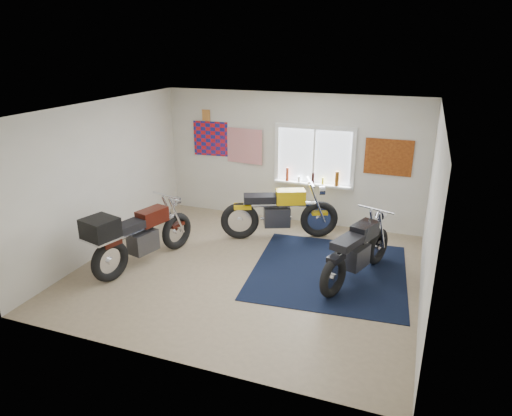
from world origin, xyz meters
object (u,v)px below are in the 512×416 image
(yellow_triumph, at_px, (279,213))
(maroon_tourer, at_px, (137,236))
(navy_rug, at_px, (329,271))
(black_chrome_bike, at_px, (357,252))

(yellow_triumph, relative_size, maroon_tourer, 0.99)
(navy_rug, distance_m, black_chrome_bike, 0.65)
(black_chrome_bike, bearing_deg, navy_rug, 99.03)
(navy_rug, bearing_deg, maroon_tourer, -163.01)
(black_chrome_bike, relative_size, maroon_tourer, 0.92)
(navy_rug, distance_m, maroon_tourer, 3.29)
(yellow_triumph, height_order, maroon_tourer, yellow_triumph)
(maroon_tourer, bearing_deg, yellow_triumph, -27.66)
(navy_rug, relative_size, black_chrome_bike, 1.30)
(navy_rug, distance_m, yellow_triumph, 1.70)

